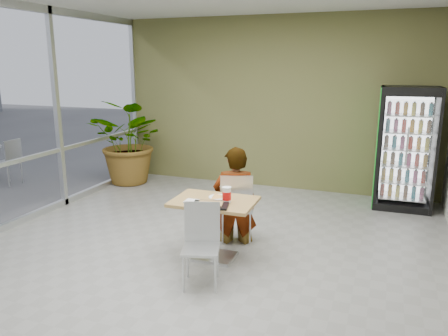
{
  "coord_description": "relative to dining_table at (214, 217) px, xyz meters",
  "views": [
    {
      "loc": [
        2.03,
        -4.51,
        2.35
      ],
      "look_at": [
        0.07,
        0.71,
        1.0
      ],
      "focal_mm": 35.0,
      "sensor_mm": 36.0,
      "label": 1
    }
  ],
  "objects": [
    {
      "name": "ground",
      "position": [
        -0.17,
        -0.11,
        -0.54
      ],
      "size": [
        7.0,
        7.0,
        0.0
      ],
      "primitive_type": "plane",
      "color": "gray",
      "rests_on": "ground"
    },
    {
      "name": "room_envelope",
      "position": [
        -0.17,
        -0.11,
        1.06
      ],
      "size": [
        6.0,
        7.0,
        3.2
      ],
      "primitive_type": null,
      "color": "#B9B7A7",
      "rests_on": "ground"
    },
    {
      "name": "dining_table",
      "position": [
        0.0,
        0.0,
        0.0
      ],
      "size": [
        1.0,
        0.71,
        0.75
      ],
      "rotation": [
        0.0,
        0.0,
        0.03
      ],
      "color": "#9D7643",
      "rests_on": "ground"
    },
    {
      "name": "chair_far",
      "position": [
        0.09,
        0.56,
        0.02
      ],
      "size": [
        0.54,
        0.54,
        0.95
      ],
      "rotation": [
        0.0,
        0.0,
        3.49
      ],
      "color": "silver",
      "rests_on": "ground"
    },
    {
      "name": "chair_near",
      "position": [
        0.09,
        -0.58,
        -0.02
      ],
      "size": [
        0.49,
        0.5,
        0.88
      ],
      "rotation": [
        0.0,
        0.0,
        0.31
      ],
      "color": "silver",
      "rests_on": "ground"
    },
    {
      "name": "seated_woman",
      "position": [
        0.05,
        0.61,
        -0.04
      ],
      "size": [
        0.68,
        0.56,
        1.59
      ],
      "primitive_type": "imported",
      "rotation": [
        0.0,
        0.0,
        3.49
      ],
      "color": "black",
      "rests_on": "ground"
    },
    {
      "name": "pizza_plate",
      "position": [
        0.02,
        0.11,
        0.23
      ],
      "size": [
        0.34,
        0.33,
        0.03
      ],
      "color": "white",
      "rests_on": "dining_table"
    },
    {
      "name": "soda_cup",
      "position": [
        0.17,
        -0.03,
        0.3
      ],
      "size": [
        0.11,
        0.11,
        0.19
      ],
      "color": "white",
      "rests_on": "dining_table"
    },
    {
      "name": "napkin_stack",
      "position": [
        -0.22,
        -0.17,
        0.22
      ],
      "size": [
        0.16,
        0.16,
        0.02
      ],
      "primitive_type": "cube",
      "rotation": [
        0.0,
        0.0,
        0.04
      ],
      "color": "white",
      "rests_on": "dining_table"
    },
    {
      "name": "cafeteria_tray",
      "position": [
        0.04,
        -0.22,
        0.23
      ],
      "size": [
        0.47,
        0.38,
        0.02
      ],
      "primitive_type": "cube",
      "rotation": [
        0.0,
        0.0,
        0.24
      ],
      "color": "black",
      "rests_on": "dining_table"
    },
    {
      "name": "beverage_fridge",
      "position": [
        2.17,
        2.92,
        0.46
      ],
      "size": [
        0.92,
        0.72,
        1.99
      ],
      "rotation": [
        0.0,
        0.0,
        0.03
      ],
      "color": "black",
      "rests_on": "ground"
    },
    {
      "name": "potted_plant",
      "position": [
        -2.82,
        2.66,
        0.3
      ],
      "size": [
        1.64,
        1.46,
        1.67
      ],
      "primitive_type": "imported",
      "rotation": [
        0.0,
        0.0,
        -0.11
      ],
      "color": "#2D6A2A",
      "rests_on": "ground"
    }
  ]
}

